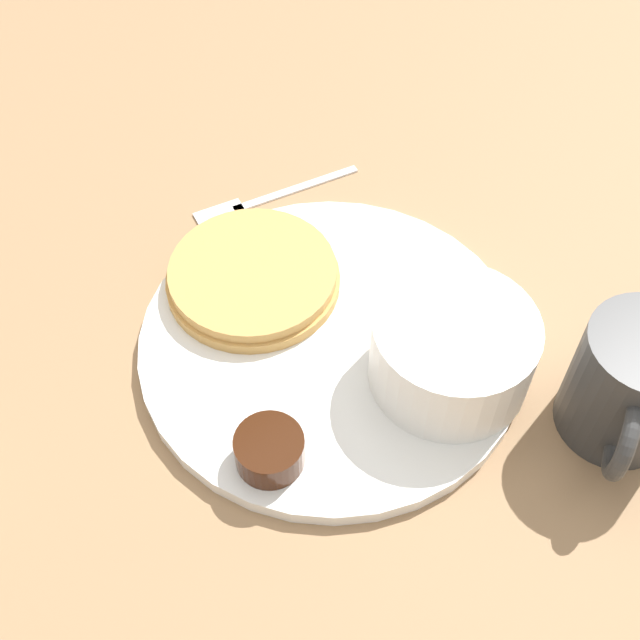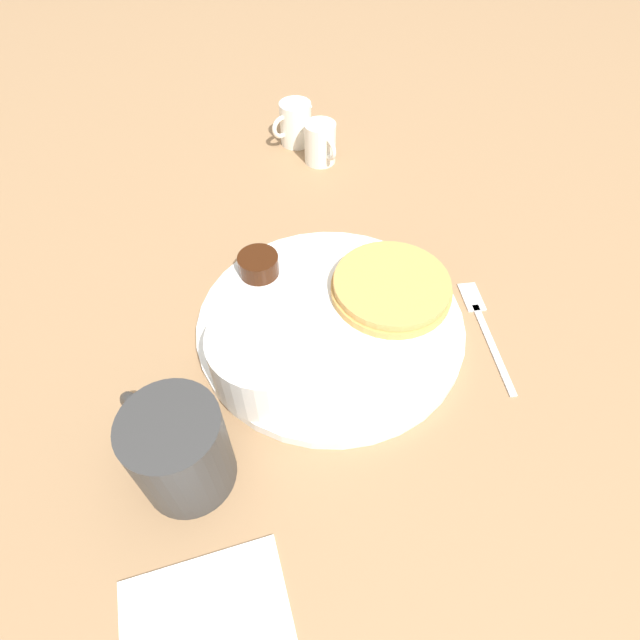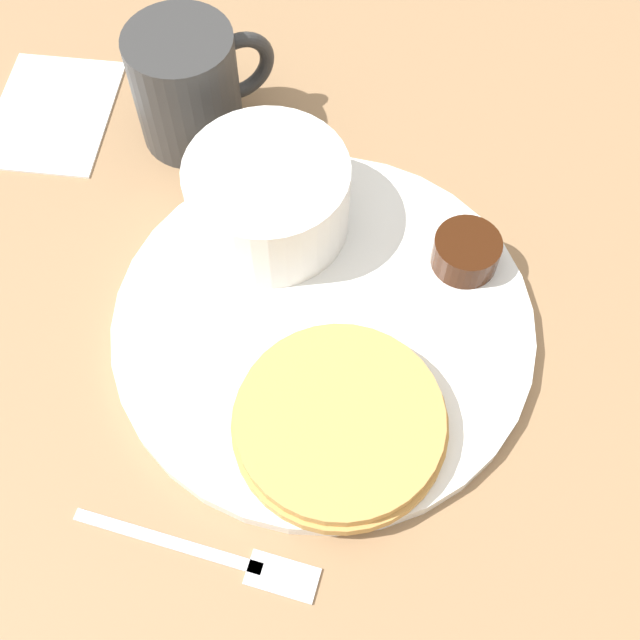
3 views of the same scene
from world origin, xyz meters
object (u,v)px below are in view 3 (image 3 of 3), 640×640
object	(u,v)px
plate	(323,324)
coffee_mug	(189,86)
bowl	(268,195)
fork	(227,559)

from	to	relation	value
plate	coffee_mug	bearing A→B (deg)	37.26
bowl	plate	bearing A→B (deg)	-146.38
coffee_mug	fork	xyz separation A→B (m)	(-0.31, -0.09, -0.04)
bowl	fork	world-z (taller)	bowl
bowl	fork	size ratio (longest dim) A/B	0.72
fork	plate	bearing A→B (deg)	-11.80
plate	bowl	xyz separation A→B (m)	(0.07, 0.05, 0.04)
plate	coffee_mug	distance (m)	0.20
plate	coffee_mug	size ratio (longest dim) A/B	2.79
plate	fork	bearing A→B (deg)	168.20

